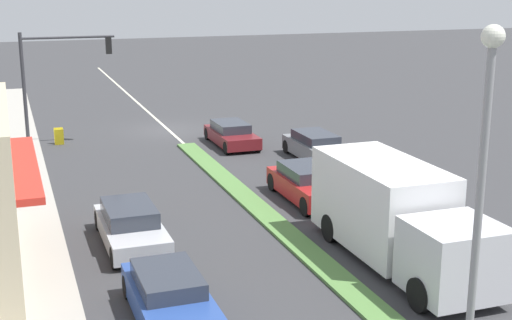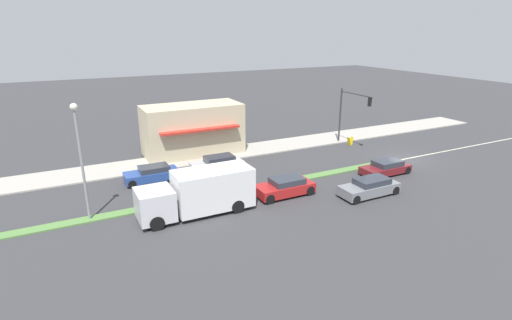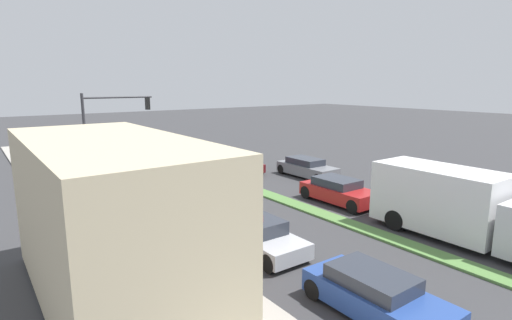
{
  "view_description": "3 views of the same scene",
  "coord_description": "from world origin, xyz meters",
  "views": [
    {
      "loc": [
        8.39,
        38.42,
        8.29
      ],
      "look_at": [
        0.7,
        16.69,
        2.36
      ],
      "focal_mm": 50.0,
      "sensor_mm": 36.0,
      "label": 1
    },
    {
      "loc": [
        -25.13,
        28.52,
        11.57
      ],
      "look_at": [
        0.79,
        15.34,
        1.95
      ],
      "focal_mm": 28.0,
      "sensor_mm": 36.0,
      "label": 2
    },
    {
      "loc": [
        13.57,
        28.59,
        6.3
      ],
      "look_at": [
        1.65,
        12.27,
        2.43
      ],
      "focal_mm": 28.0,
      "sensor_mm": 36.0,
      "label": 3
    }
  ],
  "objects": [
    {
      "name": "sidewalk_right",
      "position": [
        9.0,
        18.5,
        0.06
      ],
      "size": [
        4.0,
        73.0,
        0.12
      ],
      "primitive_type": "cube",
      "color": "#A8A399",
      "rests_on": "ground"
    },
    {
      "name": "warning_aframe_sign",
      "position": [
        6.04,
        1.69,
        0.43
      ],
      "size": [
        0.45,
        0.53,
        0.84
      ],
      "color": "yellow",
      "rests_on": "ground"
    },
    {
      "name": "traffic_signal_main",
      "position": [
        6.12,
        1.99,
        3.9
      ],
      "size": [
        4.59,
        0.34,
        5.6
      ],
      "color": "#333338",
      "rests_on": "sidewalk_right"
    },
    {
      "name": "sedan_maroon",
      "position": [
        -2.2,
        4.77,
        0.57
      ],
      "size": [
        1.79,
        4.23,
        1.17
      ],
      "color": "maroon",
      "rests_on": "ground"
    },
    {
      "name": "lane_marking_center",
      "position": [
        0.0,
        0.0,
        0.0
      ],
      "size": [
        0.16,
        60.0,
        0.01
      ],
      "primitive_type": "cube",
      "color": "beige",
      "rests_on": "ground"
    },
    {
      "name": "coupe_blue",
      "position": [
        5.0,
        22.44,
        0.61
      ],
      "size": [
        1.76,
        4.16,
        1.25
      ],
      "color": "#284793",
      "rests_on": "ground"
    },
    {
      "name": "suv_grey",
      "position": [
        -5.0,
        9.06,
        0.63
      ],
      "size": [
        1.75,
        4.51,
        1.29
      ],
      "color": "slate",
      "rests_on": "ground"
    },
    {
      "name": "hatchback_red",
      "position": [
        -2.2,
        14.51,
        0.65
      ],
      "size": [
        1.9,
        4.26,
        1.32
      ],
      "color": "#AD1E1E",
      "rests_on": "ground"
    },
    {
      "name": "street_lamp",
      "position": [
        0.0,
        27.58,
        4.78
      ],
      "size": [
        0.44,
        0.44,
        7.37
      ],
      "color": "gray",
      "rests_on": "median_strip"
    },
    {
      "name": "sedan_silver",
      "position": [
        5.0,
        16.87,
        0.61
      ],
      "size": [
        1.81,
        4.41,
        1.26
      ],
      "color": "#B7BABF",
      "rests_on": "ground"
    },
    {
      "name": "delivery_truck",
      "position": [
        -2.2,
        20.93,
        1.47
      ],
      "size": [
        2.44,
        7.5,
        2.87
      ],
      "color": "silver",
      "rests_on": "ground"
    },
    {
      "name": "ground_plane",
      "position": [
        0.0,
        18.0,
        0.0
      ],
      "size": [
        160.0,
        160.0,
        0.0
      ],
      "primitive_type": "plane",
      "color": "#38383A"
    }
  ]
}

